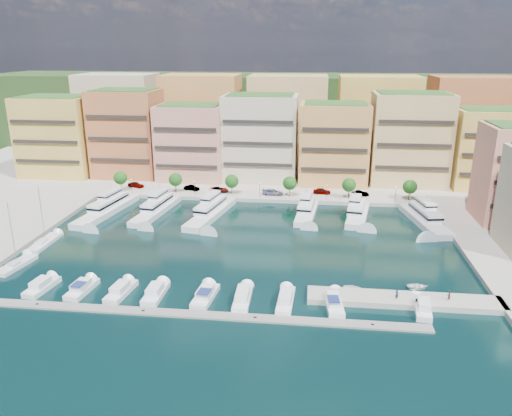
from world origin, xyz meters
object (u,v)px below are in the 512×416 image
(tree_1, at_px, (175,180))
(tree_3, at_px, (290,183))
(cruiser_2, at_px, (121,291))
(cruiser_6, at_px, (286,301))
(lamppost_2, at_px, (260,188))
(yacht_2, at_px, (211,211))
(yacht_0, at_px, (108,208))
(tender_2, at_px, (418,286))
(cruiser_1, at_px, (82,289))
(sailboat_1, at_px, (44,243))
(sailboat_0, at_px, (16,266))
(car_3, at_px, (273,192))
(lamppost_4, at_px, (396,192))
(cruiser_5, at_px, (243,298))
(person_0, at_px, (397,294))
(lamppost_0, at_px, (131,184))
(person_1, at_px, (449,295))
(cruiser_4, at_px, (205,296))
(yacht_1, at_px, (157,209))
(cruiser_9, at_px, (423,308))
(car_1, at_px, (192,188))
(yacht_4, at_px, (307,211))
(yacht_5, at_px, (358,213))
(yacht_6, at_px, (424,218))
(tree_5, at_px, (410,187))
(lamppost_3, at_px, (327,190))
(tender_0, at_px, (353,288))
(lamppost_1, at_px, (195,186))
(car_5, at_px, (360,193))
(tree_2, at_px, (232,181))
(cruiser_3, at_px, (155,293))
(tree_0, at_px, (120,178))
(car_2, at_px, (219,190))
(cruiser_7, at_px, (334,303))
(cruiser_0, at_px, (42,287))

(tree_1, height_order, tree_3, same)
(cruiser_2, height_order, cruiser_6, same)
(lamppost_2, relative_size, yacht_2, 0.17)
(yacht_0, bearing_deg, tender_2, -25.58)
(cruiser_1, height_order, sailboat_1, sailboat_1)
(sailboat_0, height_order, car_3, sailboat_0)
(sailboat_0, relative_size, tender_2, 3.58)
(lamppost_4, relative_size, cruiser_5, 0.47)
(car_3, relative_size, person_0, 3.34)
(lamppost_0, bearing_deg, person_1, -36.10)
(tender_2, bearing_deg, cruiser_4, 94.26)
(tree_1, relative_size, yacht_0, 0.22)
(cruiser_2, height_order, cruiser_5, same)
(yacht_1, distance_m, cruiser_6, 55.69)
(yacht_2, relative_size, cruiser_9, 3.29)
(yacht_0, xyz_separation_m, cruiser_6, (47.70, -41.86, -0.66))
(car_1, relative_size, car_3, 0.80)
(yacht_2, xyz_separation_m, yacht_4, (23.67, 2.79, -0.12))
(yacht_5, xyz_separation_m, yacht_6, (15.58, -1.93, -0.00))
(tree_5, height_order, cruiser_5, tree_5)
(cruiser_6, xyz_separation_m, car_3, (-7.17, 58.73, 1.28))
(cruiser_2, relative_size, car_1, 1.81)
(lamppost_3, relative_size, tender_0, 1.23)
(yacht_1, distance_m, yacht_5, 50.44)
(car_3, bearing_deg, lamppost_1, 100.52)
(tender_2, xyz_separation_m, person_1, (3.74, -5.53, 1.47))
(car_5, bearing_deg, yacht_2, 102.34)
(tree_2, bearing_deg, lamppost_4, -2.99)
(tender_2, bearing_deg, tree_1, 40.44)
(yacht_6, distance_m, cruiser_3, 68.36)
(cruiser_5, relative_size, cruiser_6, 1.00)
(cruiser_2, bearing_deg, tree_3, 66.05)
(tree_0, height_order, cruiser_6, tree_0)
(lamppost_2, height_order, car_1, lamppost_2)
(tree_1, relative_size, tender_0, 1.66)
(cruiser_2, bearing_deg, car_2, 84.46)
(tree_0, distance_m, cruiser_1, 60.20)
(cruiser_3, bearing_deg, car_3, 75.69)
(tree_2, relative_size, person_0, 3.31)
(tree_0, xyz_separation_m, person_1, (76.92, -55.48, -2.89))
(yacht_2, distance_m, cruiser_7, 51.47)
(yacht_1, distance_m, cruiser_0, 43.68)
(tree_1, bearing_deg, car_2, 8.43)
(yacht_6, height_order, cruiser_0, yacht_6)
(yacht_6, relative_size, cruiser_6, 2.52)
(sailboat_1, bearing_deg, tree_2, 48.27)
(tree_5, xyz_separation_m, tender_2, (-6.82, -49.95, -4.36))
(tree_5, xyz_separation_m, cruiser_5, (-36.72, -58.10, -4.20))
(tree_3, height_order, cruiser_3, tree_3)
(car_1, bearing_deg, person_1, -117.16)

